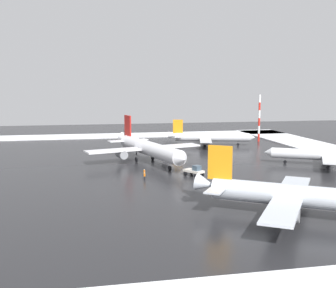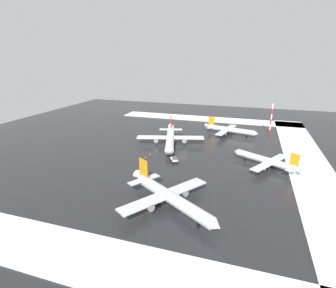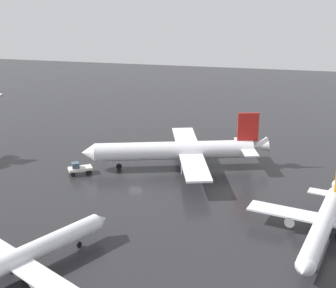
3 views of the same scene
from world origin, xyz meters
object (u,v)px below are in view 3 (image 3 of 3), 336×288
ground_crew_by_nose_gear (104,152)px  pushback_tug (79,168)px  airplane_foreground_jet (179,150)px  airplane_distant_tail (26,255)px  airplane_parked_portside (324,223)px  ground_crew_near_tug (90,150)px

ground_crew_by_nose_gear → pushback_tug: bearing=-156.5°
airplane_foreground_jet → airplane_distant_tail: bearing=57.0°
airplane_parked_portside → pushback_tug: bearing=-96.6°
pushback_tug → ground_crew_by_nose_gear: pushback_tug is taller
airplane_distant_tail → pushback_tug: (-5.86, 34.17, -1.42)m
airplane_parked_portside → ground_crew_by_nose_gear: airplane_parked_portside is taller
ground_crew_near_tug → pushback_tug: bearing=66.7°
airplane_foreground_jet → ground_crew_by_nose_gear: airplane_foreground_jet is taller
airplane_distant_tail → ground_crew_by_nose_gear: airplane_distant_tail is taller
airplane_distant_tail → ground_crew_near_tug: (-7.66, 45.48, -1.73)m
pushback_tug → ground_crew_near_tug: bearing=-112.7°
pushback_tug → airplane_foreground_jet: bearing=170.1°
airplane_foreground_jet → airplane_parked_portside: 36.35m
airplane_parked_portside → ground_crew_by_nose_gear: (-43.71, 28.10, -1.88)m
airplane_parked_portside → pushback_tug: airplane_parked_portside is taller
airplane_foreground_jet → airplane_distant_tail: 43.58m
airplane_distant_tail → ground_crew_by_nose_gear: (-4.25, 45.04, -1.73)m
ground_crew_near_tug → ground_crew_by_nose_gear: bearing=140.4°
airplane_foreground_jet → airplane_distant_tail: size_ratio=1.50×
pushback_tug → ground_crew_near_tug: pushback_tug is taller
airplane_foreground_jet → pushback_tug: airplane_foreground_jet is taller
pushback_tug → ground_crew_near_tug: 11.46m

